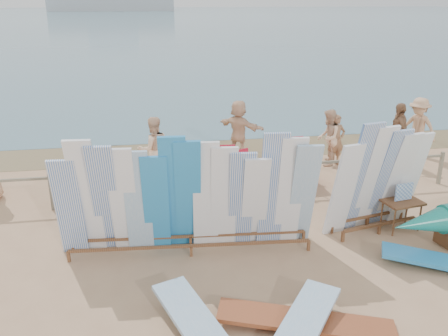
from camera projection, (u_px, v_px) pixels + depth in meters
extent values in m
plane|color=tan|center=(244.00, 260.00, 9.11)|extent=(160.00, 160.00, 0.00)
cube|color=#456B7C|center=(147.00, 16.00, 127.86)|extent=(320.00, 240.00, 0.02)
cube|color=brown|center=(200.00, 149.00, 15.79)|extent=(40.00, 2.60, 0.01)
cube|color=#999EA3|center=(111.00, 0.00, 172.87)|extent=(45.00, 8.00, 8.00)
cube|color=gray|center=(219.00, 168.00, 11.62)|extent=(12.00, 0.06, 0.06)
cube|color=gray|center=(51.00, 192.00, 11.12)|extent=(0.08, 0.08, 0.90)
cube|color=gray|center=(138.00, 187.00, 11.43)|extent=(0.08, 0.08, 0.90)
cube|color=gray|center=(219.00, 182.00, 11.74)|extent=(0.08, 0.08, 0.90)
cube|color=gray|center=(297.00, 177.00, 12.05)|extent=(0.08, 0.08, 0.90)
cube|color=gray|center=(370.00, 172.00, 12.37)|extent=(0.08, 0.08, 0.90)
cube|color=gray|center=(440.00, 168.00, 12.68)|extent=(0.08, 0.08, 0.90)
cube|color=brown|center=(191.00, 246.00, 9.16)|extent=(4.65, 0.40, 0.05)
cube|color=brown|center=(191.00, 236.00, 9.53)|extent=(4.65, 0.40, 0.05)
cube|color=silver|center=(69.00, 208.00, 8.88)|extent=(0.53, 0.54, 2.06)
cube|color=white|center=(86.00, 198.00, 8.84)|extent=(0.54, 0.72, 2.45)
cube|color=silver|center=(105.00, 200.00, 8.89)|extent=(0.55, 0.79, 2.34)
cube|color=white|center=(124.00, 201.00, 8.93)|extent=(0.54, 0.68, 2.27)
cube|color=#82ACD0|center=(138.00, 202.00, 8.97)|extent=(0.53, 0.58, 2.20)
cube|color=#2784C6|center=(156.00, 204.00, 9.01)|extent=(0.53, 0.61, 2.09)
cube|color=#2784C6|center=(174.00, 194.00, 8.98)|extent=(0.55, 0.79, 2.48)
cube|color=#2784C6|center=(188.00, 196.00, 9.02)|extent=(0.55, 0.78, 2.39)
cube|color=white|center=(206.00, 196.00, 9.05)|extent=(0.53, 0.60, 2.34)
cube|color=white|center=(224.00, 198.00, 9.10)|extent=(0.54, 0.63, 2.23)
cube|color=silver|center=(241.00, 200.00, 9.15)|extent=(0.54, 0.68, 2.13)
cube|color=white|center=(255.00, 202.00, 9.19)|extent=(0.54, 0.74, 2.01)
cube|color=silver|center=(272.00, 191.00, 9.14)|extent=(0.53, 0.62, 2.47)
cube|color=white|center=(290.00, 192.00, 9.19)|extent=(0.54, 0.63, 2.38)
cube|color=#82ACD0|center=(303.00, 195.00, 9.23)|extent=(0.55, 0.77, 2.25)
cube|color=brown|center=(380.00, 224.00, 10.02)|extent=(1.81, 0.44, 0.06)
cube|color=brown|center=(368.00, 217.00, 10.37)|extent=(1.81, 0.44, 0.06)
cube|color=white|center=(343.00, 191.00, 9.62)|extent=(0.61, 0.64, 2.11)
cube|color=silver|center=(359.00, 179.00, 9.67)|extent=(0.64, 0.78, 2.52)
cube|color=white|center=(373.00, 179.00, 9.81)|extent=(0.64, 0.79, 2.41)
cube|color=silver|center=(386.00, 179.00, 9.95)|extent=(0.64, 0.81, 2.31)
cube|color=white|center=(396.00, 180.00, 10.06)|extent=(0.65, 0.82, 2.21)
cube|color=white|center=(409.00, 179.00, 10.19)|extent=(0.61, 0.65, 2.15)
cone|color=teal|center=(421.00, 223.00, 9.13)|extent=(1.29, 0.76, 0.57)
cube|color=brown|center=(402.00, 202.00, 10.09)|extent=(0.89, 0.70, 0.05)
cube|color=white|center=(404.00, 192.00, 10.01)|extent=(0.42, 0.10, 0.38)
cube|color=#9C4E2A|center=(305.00, 327.00, 7.25)|extent=(2.74, 1.34, 0.22)
cube|color=#B31328|center=(225.00, 170.00, 12.81)|extent=(0.65, 0.59, 0.06)
cube|color=#B31328|center=(224.00, 156.00, 12.95)|extent=(0.62, 0.22, 0.61)
cube|color=#B31328|center=(245.00, 173.00, 12.61)|extent=(0.75, 0.72, 0.05)
cube|color=#B31328|center=(240.00, 160.00, 12.71)|extent=(0.60, 0.39, 0.58)
cube|color=#B31328|center=(299.00, 161.00, 12.74)|extent=(0.54, 0.86, 0.61)
cube|color=#B31328|center=(295.00, 144.00, 12.91)|extent=(0.51, 0.21, 0.38)
imported|color=beige|center=(239.00, 128.00, 14.82)|extent=(1.51, 1.58, 1.78)
imported|color=#8C6042|center=(336.00, 140.00, 14.01)|extent=(0.61, 0.41, 1.54)
imported|color=beige|center=(328.00, 138.00, 14.02)|extent=(0.73, 0.91, 1.68)
imported|color=beige|center=(154.00, 149.00, 12.75)|extent=(0.95, 0.62, 1.79)
imported|color=#8C6042|center=(398.00, 134.00, 14.09)|extent=(0.65, 1.16, 1.86)
imported|color=tan|center=(418.00, 127.00, 14.81)|extent=(1.08, 1.27, 1.86)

